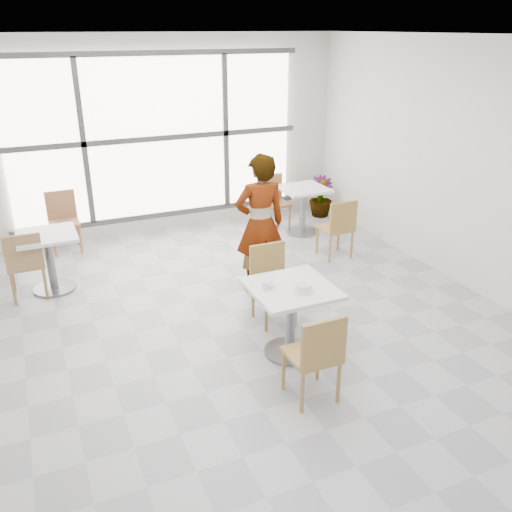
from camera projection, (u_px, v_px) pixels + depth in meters
name	position (u px, v px, depth m)	size (l,w,h in m)	color
floor	(245.00, 330.00, 5.93)	(7.00, 7.00, 0.00)	#9E9EA5
ceiling	(242.00, 35.00, 4.75)	(7.00, 7.00, 0.00)	white
wall_back	(157.00, 137.00, 8.28)	(6.00, 6.00, 0.00)	silver
wall_right	(475.00, 169.00, 6.45)	(7.00, 7.00, 0.00)	silver
window	(158.00, 138.00, 8.23)	(4.60, 0.07, 2.52)	white
main_table	(291.00, 307.00, 5.31)	(0.80, 0.80, 0.75)	silver
chair_near	(317.00, 353.00, 4.61)	(0.42, 0.42, 0.87)	olive
chair_far	(271.00, 278.00, 5.99)	(0.42, 0.42, 0.87)	olive
oatmeal_bowl	(303.00, 287.00, 5.12)	(0.21, 0.21, 0.10)	white
coffee_cup	(267.00, 286.00, 5.17)	(0.16, 0.13, 0.07)	white
person	(260.00, 224.00, 6.52)	(0.63, 0.41, 1.73)	black
bg_table_left	(49.00, 254.00, 6.65)	(0.70, 0.70, 0.75)	silver
bg_table_right	(303.00, 204.00, 8.53)	(0.70, 0.70, 0.75)	white
bg_chair_left_near	(25.00, 261.00, 6.41)	(0.42, 0.42, 0.87)	olive
bg_chair_left_far	(63.00, 217.00, 7.89)	(0.42, 0.42, 0.87)	#9A6847
bg_chair_right_near	(338.00, 225.00, 7.57)	(0.42, 0.42, 0.87)	olive
bg_chair_right_far	(273.00, 198.00, 8.75)	(0.42, 0.42, 0.87)	#975F39
plant_right	(321.00, 197.00, 9.35)	(0.39, 0.39, 0.70)	#3E823F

